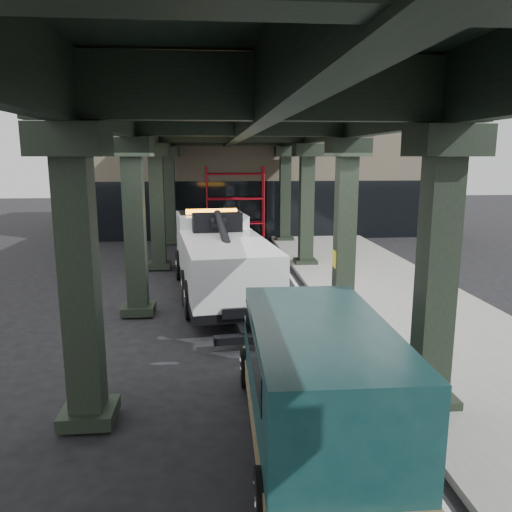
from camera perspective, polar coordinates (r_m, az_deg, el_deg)
ground at (r=12.94m, az=0.78°, el=-9.05°), size 90.00×90.00×0.00m
sidewalk at (r=15.83m, az=16.52°, el=-5.41°), size 5.00×40.00×0.15m
lane_stripe at (r=15.06m, az=6.48°, el=-6.13°), size 0.12×38.00×0.01m
viaduct at (r=14.13m, az=-1.68°, el=15.20°), size 7.40×32.00×6.40m
building at (r=32.24m, az=0.72°, el=10.41°), size 22.00×10.00×8.00m
scaffolding at (r=26.85m, az=-2.41°, el=6.18°), size 3.08×0.88×4.00m
tow_truck at (r=16.33m, az=-4.26°, el=0.20°), size 3.32×8.74×2.80m
towed_van at (r=7.94m, az=6.78°, el=-13.71°), size 2.20×5.32×2.14m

